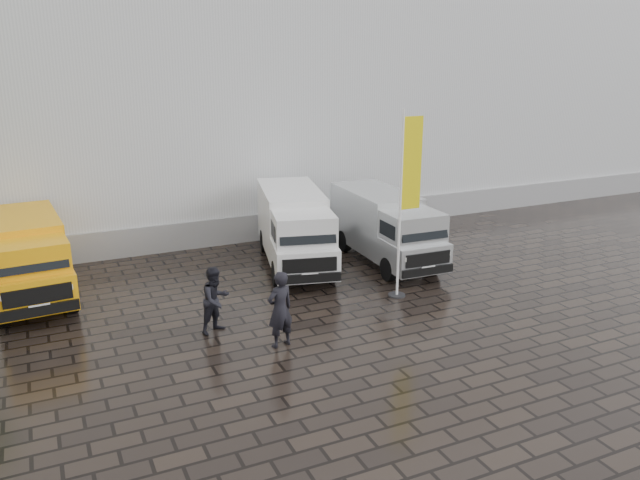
% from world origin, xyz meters
% --- Properties ---
extents(ground, '(120.00, 120.00, 0.00)m').
position_xyz_m(ground, '(0.00, 0.00, 0.00)').
color(ground, black).
rests_on(ground, ground).
extents(exhibition_hall, '(44.00, 16.00, 12.00)m').
position_xyz_m(exhibition_hall, '(2.00, 16.00, 6.00)').
color(exhibition_hall, silver).
rests_on(exhibition_hall, ground).
extents(hall_plinth, '(44.00, 0.15, 1.00)m').
position_xyz_m(hall_plinth, '(2.00, 7.95, 0.50)').
color(hall_plinth, gray).
rests_on(hall_plinth, ground).
extents(van_yellow, '(2.27, 5.10, 2.30)m').
position_xyz_m(van_yellow, '(-8.27, 5.14, 1.15)').
color(van_yellow, orange).
rests_on(van_yellow, ground).
extents(van_white, '(3.15, 5.87, 2.42)m').
position_xyz_m(van_white, '(-0.31, 4.70, 1.21)').
color(van_white, white).
rests_on(van_white, ground).
extents(van_silver, '(1.98, 5.35, 2.29)m').
position_xyz_m(van_silver, '(2.61, 3.80, 1.14)').
color(van_silver, silver).
rests_on(van_silver, ground).
extents(flagpole, '(0.88, 0.50, 5.34)m').
position_xyz_m(flagpole, '(1.51, 0.95, 3.01)').
color(flagpole, black).
rests_on(flagpole, ground).
extents(wheelie_bin, '(0.61, 0.61, 0.98)m').
position_xyz_m(wheelie_bin, '(5.19, 7.40, 0.49)').
color(wheelie_bin, black).
rests_on(wheelie_bin, ground).
extents(person_front, '(0.78, 0.60, 1.89)m').
position_xyz_m(person_front, '(-2.91, -0.64, 0.94)').
color(person_front, black).
rests_on(person_front, ground).
extents(person_tent, '(1.03, 0.94, 1.70)m').
position_xyz_m(person_tent, '(-4.07, 0.79, 0.85)').
color(person_tent, black).
rests_on(person_tent, ground).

